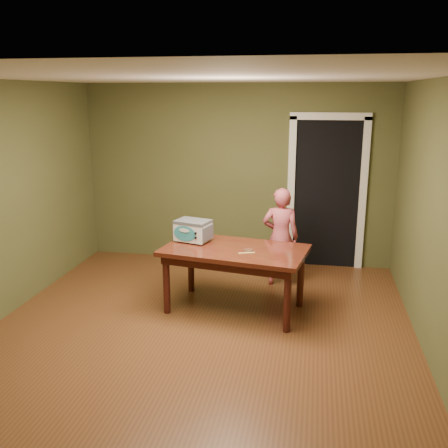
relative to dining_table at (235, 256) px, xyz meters
name	(u,v)px	position (x,y,z in m)	size (l,w,h in m)	color
floor	(198,335)	(-0.27, -0.71, -0.65)	(5.00, 5.00, 0.00)	brown
room_shell	(196,173)	(-0.27, -0.71, 1.06)	(4.52, 5.02, 2.61)	#50522C
doorway	(326,191)	(1.03, 2.07, 0.41)	(1.10, 0.66, 2.25)	black
dining_table	(235,256)	(0.00, 0.00, 0.00)	(1.72, 1.15, 0.75)	#3D130E
toy_oven	(193,230)	(-0.53, 0.18, 0.24)	(0.47, 0.37, 0.26)	#4C4F54
baking_pan	(248,250)	(0.17, -0.08, 0.11)	(0.10, 0.10, 0.02)	silver
spatula	(247,253)	(0.16, -0.16, 0.10)	(0.18, 0.03, 0.01)	tan
child	(280,237)	(0.45, 0.90, 0.00)	(0.47, 0.31, 1.30)	#BF4E5A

